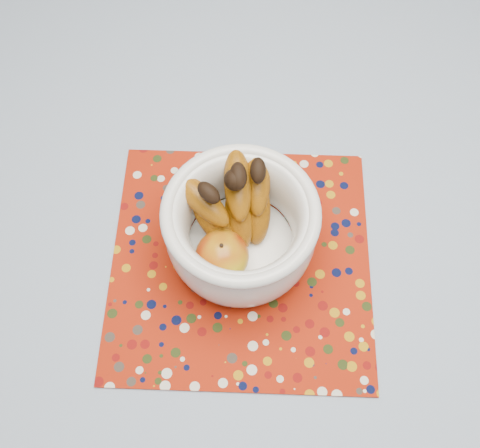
% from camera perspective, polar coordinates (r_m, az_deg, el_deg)
% --- Properties ---
extents(table, '(1.20, 1.20, 0.75)m').
position_cam_1_polar(table, '(0.93, 4.39, 1.49)').
color(table, brown).
rests_on(table, ground).
extents(tablecloth, '(1.32, 1.32, 0.01)m').
position_cam_1_polar(tablecloth, '(0.86, 4.77, 4.05)').
color(tablecloth, slate).
rests_on(tablecloth, table).
extents(placemat, '(0.43, 0.43, 0.00)m').
position_cam_1_polar(placemat, '(0.79, 0.08, -3.76)').
color(placemat, '#931A08').
rests_on(placemat, tablecloth).
extents(fruit_bowl, '(0.21, 0.21, 0.16)m').
position_cam_1_polar(fruit_bowl, '(0.73, -0.23, 0.22)').
color(fruit_bowl, white).
rests_on(fruit_bowl, placemat).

